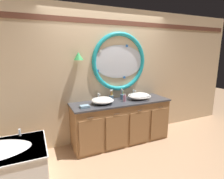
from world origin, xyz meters
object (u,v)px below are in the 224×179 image
(soap_dispenser, at_px, (124,98))
(sink_basin_left, at_px, (103,100))
(folded_hand_towel, at_px, (85,107))
(toothbrush_holder_right, at_px, (122,96))
(sink_basin_right, at_px, (139,96))
(toothbrush_holder_left, at_px, (111,97))

(soap_dispenser, bearing_deg, sink_basin_left, 179.58)
(soap_dispenser, xyz_separation_m, folded_hand_towel, (-0.82, -0.09, -0.04))
(toothbrush_holder_right, bearing_deg, sink_basin_right, -24.50)
(sink_basin_left, bearing_deg, toothbrush_holder_right, 16.78)
(toothbrush_holder_right, bearing_deg, soap_dispenser, -99.57)
(sink_basin_left, relative_size, sink_basin_right, 0.89)
(toothbrush_holder_right, xyz_separation_m, folded_hand_towel, (-0.84, -0.23, -0.04))
(sink_basin_left, distance_m, toothbrush_holder_right, 0.49)
(sink_basin_right, xyz_separation_m, folded_hand_towel, (-1.15, -0.09, -0.05))
(sink_basin_left, height_order, soap_dispenser, soap_dispenser)
(toothbrush_holder_left, relative_size, toothbrush_holder_right, 0.98)
(sink_basin_right, height_order, soap_dispenser, soap_dispenser)
(toothbrush_holder_left, bearing_deg, toothbrush_holder_right, -8.78)
(sink_basin_right, bearing_deg, folded_hand_towel, -175.47)
(sink_basin_left, xyz_separation_m, folded_hand_towel, (-0.37, -0.09, -0.05))
(sink_basin_right, relative_size, toothbrush_holder_left, 2.11)
(sink_basin_left, xyz_separation_m, sink_basin_right, (0.79, 0.00, 0.00))
(toothbrush_holder_left, xyz_separation_m, folded_hand_towel, (-0.62, -0.27, -0.04))
(folded_hand_towel, bearing_deg, sink_basin_left, 14.01)
(toothbrush_holder_left, bearing_deg, sink_basin_left, -145.03)
(toothbrush_holder_left, xyz_separation_m, soap_dispenser, (0.20, -0.18, 0.01))
(soap_dispenser, bearing_deg, toothbrush_holder_left, 137.42)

